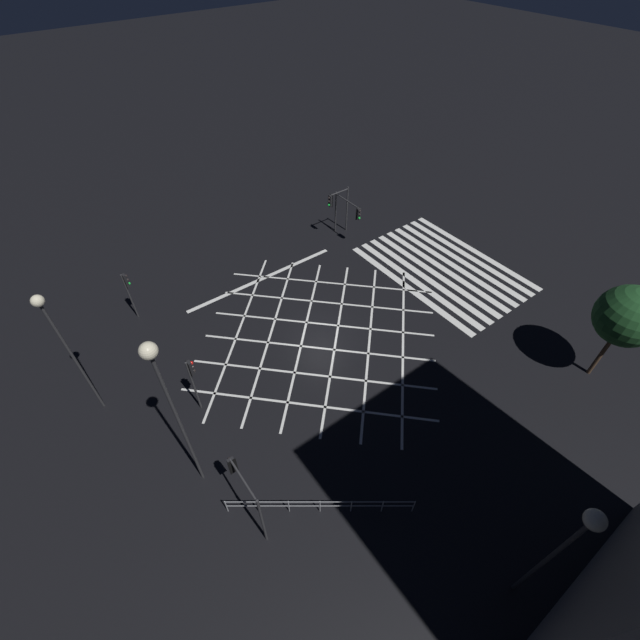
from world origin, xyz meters
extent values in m
plane|color=black|center=(0.00, 0.00, 0.00)|extent=(200.00, 200.00, 0.00)
cube|color=silver|center=(0.00, -7.70, 0.00)|extent=(11.58, 0.50, 0.01)
cube|color=silver|center=(0.00, -8.60, 0.00)|extent=(11.58, 0.50, 0.01)
cube|color=silver|center=(0.00, -9.50, 0.00)|extent=(11.58, 0.50, 0.01)
cube|color=silver|center=(0.00, -10.40, 0.00)|extent=(11.58, 0.50, 0.01)
cube|color=silver|center=(0.00, -11.30, 0.00)|extent=(11.58, 0.50, 0.01)
cube|color=silver|center=(0.00, -12.20, 0.00)|extent=(11.58, 0.50, 0.01)
cube|color=silver|center=(0.00, -13.10, 0.00)|extent=(11.58, 0.50, 0.01)
cube|color=silver|center=(0.00, -14.00, 0.00)|extent=(11.58, 0.50, 0.01)
cube|color=silver|center=(0.00, -14.90, 0.00)|extent=(11.58, 0.50, 0.01)
cube|color=silver|center=(3.64, -3.64, 0.00)|extent=(10.11, 10.11, 0.01)
cube|color=silver|center=(-3.64, -3.64, 0.00)|extent=(10.11, 10.11, 0.01)
cube|color=silver|center=(2.18, -2.18, 0.00)|extent=(10.11, 10.11, 0.01)
cube|color=silver|center=(-2.18, -2.18, 0.00)|extent=(10.11, 10.11, 0.01)
cube|color=silver|center=(0.73, -0.73, 0.00)|extent=(10.11, 10.11, 0.01)
cube|color=silver|center=(-0.73, -0.73, 0.00)|extent=(10.11, 10.11, 0.01)
cube|color=silver|center=(-0.73, 0.73, 0.00)|extent=(10.11, 10.11, 0.01)
cube|color=silver|center=(0.73, 0.73, 0.00)|extent=(10.11, 10.11, 0.01)
cube|color=silver|center=(-2.18, 2.18, 0.00)|extent=(10.11, 10.11, 0.01)
cube|color=silver|center=(2.18, 2.18, 0.00)|extent=(10.11, 10.11, 0.01)
cube|color=silver|center=(-3.64, 3.64, 0.00)|extent=(10.11, 10.11, 0.01)
cube|color=silver|center=(3.64, 3.64, 0.00)|extent=(10.11, 10.11, 0.01)
cube|color=silver|center=(6.94, 0.00, 0.00)|extent=(0.30, 11.58, 0.01)
cylinder|color=#2D2D30|center=(8.48, 8.50, 1.74)|extent=(0.11, 0.11, 3.48)
cube|color=black|center=(8.48, 8.37, 2.98)|extent=(0.28, 0.16, 0.90)
sphere|color=black|center=(8.48, 8.25, 3.28)|extent=(0.18, 0.18, 0.18)
sphere|color=black|center=(8.48, 8.25, 2.98)|extent=(0.18, 0.18, 0.18)
sphere|color=green|center=(8.48, 8.25, 2.68)|extent=(0.18, 0.18, 0.18)
cube|color=black|center=(8.48, 8.46, 2.98)|extent=(0.36, 0.02, 0.98)
cylinder|color=#2D2D30|center=(-8.15, 8.93, 1.99)|extent=(0.11, 0.11, 3.98)
cylinder|color=#2D2D30|center=(-7.10, 8.93, 3.83)|extent=(2.09, 0.09, 0.09)
cube|color=black|center=(-6.05, 8.93, 3.38)|extent=(0.16, 0.28, 0.90)
sphere|color=black|center=(-5.94, 8.93, 3.68)|extent=(0.18, 0.18, 0.18)
sphere|color=black|center=(-5.94, 8.93, 3.38)|extent=(0.18, 0.18, 0.18)
sphere|color=green|center=(-5.94, 8.93, 3.08)|extent=(0.18, 0.18, 0.18)
cube|color=black|center=(-6.14, 8.93, 3.38)|extent=(0.02, 0.36, 0.98)
cylinder|color=#2D2D30|center=(8.21, -8.78, 1.90)|extent=(0.11, 0.11, 3.80)
cylinder|color=#2D2D30|center=(8.21, -7.93, 3.65)|extent=(0.09, 1.70, 0.09)
cube|color=black|center=(8.21, -7.08, 3.20)|extent=(0.28, 0.16, 0.90)
sphere|color=black|center=(8.21, -6.97, 3.50)|extent=(0.18, 0.18, 0.18)
sphere|color=black|center=(8.21, -6.97, 3.20)|extent=(0.18, 0.18, 0.18)
sphere|color=green|center=(8.21, -6.97, 2.90)|extent=(0.18, 0.18, 0.18)
cube|color=black|center=(8.21, -7.17, 3.20)|extent=(0.36, 0.02, 0.98)
cylinder|color=#2D2D30|center=(8.69, -8.03, 1.72)|extent=(0.11, 0.11, 3.43)
cylinder|color=#2D2D30|center=(7.34, -8.03, 3.28)|extent=(2.68, 0.09, 0.09)
cube|color=black|center=(6.00, -8.03, 2.83)|extent=(0.16, 0.28, 0.90)
sphere|color=black|center=(5.89, -8.03, 3.13)|extent=(0.18, 0.18, 0.18)
sphere|color=black|center=(5.89, -8.03, 2.83)|extent=(0.18, 0.18, 0.18)
sphere|color=green|center=(5.89, -8.03, 2.53)|extent=(0.18, 0.18, 0.18)
cube|color=black|center=(6.09, -8.03, 2.83)|extent=(0.02, 0.36, 0.98)
cylinder|color=#2D2D30|center=(-0.39, 8.27, 1.89)|extent=(0.11, 0.11, 3.78)
cube|color=black|center=(-0.39, 8.14, 3.28)|extent=(0.28, 0.16, 0.90)
sphere|color=red|center=(-0.39, 8.02, 3.58)|extent=(0.18, 0.18, 0.18)
sphere|color=black|center=(-0.39, 8.02, 3.28)|extent=(0.18, 0.18, 0.18)
sphere|color=black|center=(-0.39, 8.02, 2.98)|extent=(0.18, 0.18, 0.18)
cube|color=black|center=(-0.39, 8.23, 3.28)|extent=(0.36, 0.02, 0.98)
cylinder|color=#2D2D30|center=(-15.58, 2.02, 3.50)|extent=(0.14, 0.14, 7.00)
sphere|color=#F4EAC6|center=(-15.58, 2.02, 7.19)|extent=(0.63, 0.63, 0.63)
cylinder|color=#2D2D30|center=(-3.99, 9.91, 4.47)|extent=(0.14, 0.14, 8.93)
sphere|color=#F4EAC6|center=(-3.99, 9.91, 9.12)|extent=(0.63, 0.63, 0.63)
cylinder|color=#2D2D30|center=(2.87, 12.44, 3.75)|extent=(0.14, 0.14, 7.50)
sphere|color=#F4EAC6|center=(2.87, 12.44, 7.66)|extent=(0.54, 0.54, 0.54)
cylinder|color=#473323|center=(-11.59, -10.69, 1.68)|extent=(0.22, 0.22, 3.37)
sphere|color=#19421E|center=(-11.59, -10.69, 4.57)|extent=(3.21, 3.21, 3.21)
cylinder|color=#9EA0A5|center=(-6.13, 9.71, 0.53)|extent=(0.05, 0.05, 1.05)
cylinder|color=#9EA0A5|center=(-6.95, 8.61, 0.53)|extent=(0.05, 0.05, 1.05)
cylinder|color=#9EA0A5|center=(-7.77, 7.51, 0.53)|extent=(0.05, 0.05, 1.05)
cylinder|color=#9EA0A5|center=(-8.59, 6.41, 0.53)|extent=(0.05, 0.05, 1.05)
cylinder|color=#9EA0A5|center=(-9.41, 5.31, 0.53)|extent=(0.05, 0.05, 1.05)
cylinder|color=#9EA0A5|center=(-10.23, 4.21, 0.53)|extent=(0.05, 0.05, 1.05)
cylinder|color=#9EA0A5|center=(-11.05, 3.11, 0.53)|extent=(0.05, 0.05, 1.05)
cylinder|color=#9EA0A5|center=(-8.59, 6.41, 1.01)|extent=(4.95, 6.62, 0.04)
cylinder|color=#9EA0A5|center=(-8.59, 6.41, 0.58)|extent=(4.95, 6.62, 0.04)
camera|label=1|loc=(-14.55, 10.86, 19.61)|focal=24.00mm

